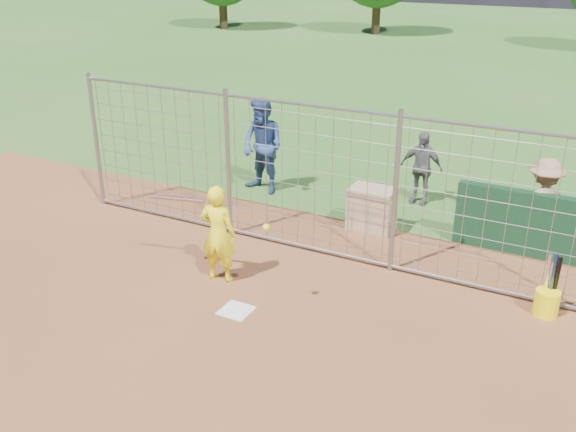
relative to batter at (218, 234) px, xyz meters
The scene contains 11 objects.
ground 1.16m from the batter, 33.80° to the right, with size 100.00×100.00×0.00m, color #2D591E.
home_plate 1.26m from the batter, 43.39° to the right, with size 0.43×0.43×0.02m, color silver.
dugout_wall 5.17m from the batter, 37.06° to the left, with size 2.60×0.20×1.10m, color #11381E.
batter is the anchor object (origin of this frame).
bystander_a 3.85m from the batter, 109.90° to the left, with size 0.96×0.74×1.97m, color navy.
bystander_b 4.88m from the batter, 69.07° to the left, with size 0.85×0.36×1.46m, color #535257.
bystander_c 5.33m from the batter, 38.95° to the left, with size 1.05×0.60×1.63m, color #956C51.
equipment_bin 3.19m from the batter, 63.98° to the left, with size 0.80×0.55×0.80m, color tan.
equipment_in_play 0.59m from the batter, 129.92° to the right, with size 2.17×0.48×0.10m.
bucket_with_bats 4.80m from the batter, 15.48° to the left, with size 0.34×0.40×0.97m.
backstop_fence 1.75m from the batter, 64.44° to the left, with size 9.08×0.08×2.60m.
Camera 1 is at (4.30, -6.75, 4.80)m, focal length 40.00 mm.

